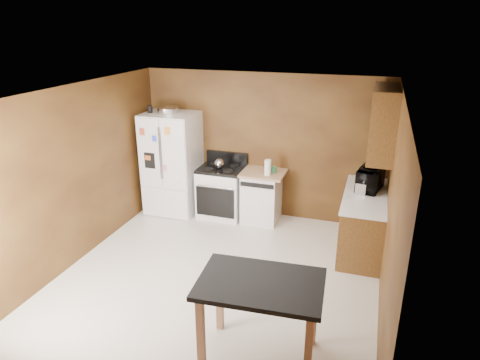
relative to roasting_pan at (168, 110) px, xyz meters
The scene contains 18 objects.
floor 3.10m from the roasting_pan, 50.21° to the right, with size 4.50×4.50×0.00m, color beige.
ceiling 2.58m from the roasting_pan, 50.21° to the right, with size 4.50×4.50×0.00m, color white.
wall_back 1.74m from the roasting_pan, 11.75° to the left, with size 4.20×4.20×0.00m, color brown.
wall_front 4.50m from the roasting_pan, 69.03° to the right, with size 4.20×4.20×0.00m, color brown.
wall_left 2.07m from the roasting_pan, 104.69° to the right, with size 4.50×4.50×0.00m, color brown.
wall_right 4.21m from the roasting_pan, 27.42° to the right, with size 4.50×4.50×0.00m, color brown.
roasting_pan is the anchor object (origin of this frame).
pen_cup 0.31m from the roasting_pan, 157.31° to the right, with size 0.08×0.08×0.12m, color black.
kettle 1.28m from the roasting_pan, ahead, with size 0.17×0.17×0.17m, color silver.
paper_towel 1.99m from the roasting_pan, ahead, with size 0.11×0.11×0.26m, color white.
green_canister 2.08m from the roasting_pan, ahead, with size 0.09×0.09×0.10m, color #3FA55E.
toaster 3.46m from the roasting_pan, ahead, with size 0.15×0.24×0.18m, color silver.
microwave 3.53m from the roasting_pan, ahead, with size 0.57×0.38×0.31m, color black.
refrigerator 0.95m from the roasting_pan, 48.84° to the right, with size 0.90×0.80×1.80m.
gas_range 1.68m from the roasting_pan, ahead, with size 0.76×0.68×1.10m.
dishwasher 2.18m from the roasting_pan, ahead, with size 0.78×0.63×0.89m.
right_cabinets 3.59m from the roasting_pan, ahead, with size 0.63×1.58×2.45m.
island 4.15m from the roasting_pan, 50.99° to the right, with size 1.28×0.90×0.91m.
Camera 1 is at (1.83, -4.62, 3.31)m, focal length 32.00 mm.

